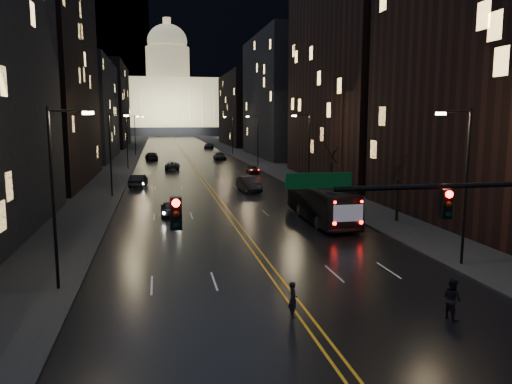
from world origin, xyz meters
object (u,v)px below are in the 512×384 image
oncoming_car_b (138,181)px  pedestrian_a (293,299)px  bus (321,201)px  receding_car_a (249,184)px  traffic_signal (508,216)px  pedestrian_b (452,299)px  oncoming_car_a (171,208)px

oncoming_car_b → pedestrian_a: size_ratio=3.09×
bus → receding_car_a: size_ratio=2.26×
traffic_signal → pedestrian_b: (0.13, 3.17, -4.21)m
oncoming_car_b → pedestrian_b: pedestrian_b is taller
bus → receding_car_a: 17.90m
receding_car_a → bus: bearing=-86.6°
oncoming_car_a → pedestrian_a: 23.94m
traffic_signal → oncoming_car_b: bearing=106.9°
receding_car_a → pedestrian_b: 38.23m
oncoming_car_a → receding_car_a: 16.11m
traffic_signal → bus: bearing=87.1°
oncoming_car_a → pedestrian_a: (4.58, -23.50, 0.08)m
pedestrian_a → pedestrian_b: (6.53, -1.53, 0.11)m
bus → traffic_signal: bearing=-92.1°
traffic_signal → pedestrian_a: 9.04m
bus → oncoming_car_b: 28.49m
bus → pedestrian_b: (-1.05, -20.54, -0.75)m
traffic_signal → pedestrian_b: traffic_signal is taller
oncoming_car_b → pedestrian_a: (8.01, -42.84, -0.02)m
pedestrian_b → bus: bearing=-15.7°
traffic_signal → oncoming_car_a: size_ratio=4.20×
bus → receding_car_a: (-2.87, 17.65, -0.78)m
oncoming_car_b → receding_car_a: receding_car_a is taller
oncoming_car_b → pedestrian_a: bearing=107.5°
bus → pedestrian_b: bearing=-92.2°
traffic_signal → receding_car_a: bearing=92.3°
oncoming_car_a → pedestrian_a: bearing=100.5°
bus → pedestrian_b: 20.58m
bus → pedestrian_b: size_ratio=6.60×
bus → oncoming_car_b: bearing=123.9°
bus → receding_car_a: bearing=100.0°
bus → oncoming_car_a: bus is taller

